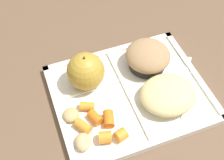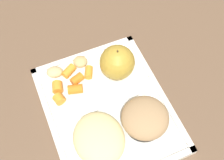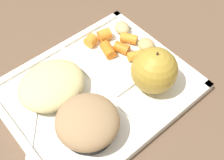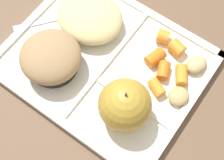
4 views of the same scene
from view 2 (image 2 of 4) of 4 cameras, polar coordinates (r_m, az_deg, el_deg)
name	(u,v)px [view 2 (image 2 of 4)]	position (r m, az deg, el deg)	size (l,w,h in m)	color
ground	(108,110)	(0.69, -0.83, -5.82)	(6.00, 6.00, 0.00)	brown
lunch_tray	(108,109)	(0.68, -0.83, -5.54)	(0.33, 0.27, 0.02)	white
green_apple	(117,62)	(0.69, 1.01, 3.39)	(0.08, 0.08, 0.09)	#B79333
bran_muffin	(145,119)	(0.64, 6.27, -7.35)	(0.10, 0.10, 0.06)	black
carrot_slice_large	(75,89)	(0.69, -7.02, -1.74)	(0.02, 0.02, 0.03)	orange
carrot_slice_near_corner	(69,71)	(0.72, -8.23, 1.71)	(0.02, 0.02, 0.03)	orange
carrot_slice_edge	(59,99)	(0.68, -10.05, -3.59)	(0.02, 0.02, 0.02)	orange
carrot_slice_small	(77,79)	(0.70, -6.67, 0.19)	(0.02, 0.02, 0.03)	orange
carrot_slice_center	(89,72)	(0.71, -4.48, 1.46)	(0.02, 0.02, 0.03)	orange
carrot_slice_back	(57,87)	(0.70, -10.38, -1.34)	(0.02, 0.02, 0.02)	orange
potato_chunk_golden	(80,62)	(0.73, -6.07, 3.51)	(0.03, 0.03, 0.02)	tan
potato_chunk_large	(55,72)	(0.72, -10.87, 1.52)	(0.04, 0.03, 0.02)	tan
egg_noodle_pile	(99,138)	(0.62, -2.50, -11.06)	(0.12, 0.11, 0.04)	beige
meatball_side	(97,137)	(0.63, -2.87, -10.73)	(0.03, 0.03, 0.03)	brown
meatball_front	(92,144)	(0.63, -3.92, -12.06)	(0.03, 0.03, 0.03)	brown
meatball_center	(102,137)	(0.63, -1.88, -10.73)	(0.03, 0.03, 0.03)	#755B4C
meatball_back	(108,144)	(0.63, -0.68, -12.15)	(0.03, 0.03, 0.03)	brown
plastic_fork	(112,159)	(0.63, -0.07, -14.81)	(0.12, 0.14, 0.00)	white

